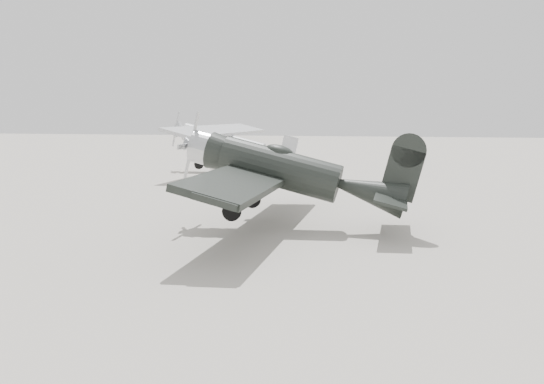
# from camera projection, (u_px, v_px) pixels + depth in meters

# --- Properties ---
(ground) EXTENTS (160.00, 160.00, 0.00)m
(ground) POSITION_uv_depth(u_px,v_px,m) (220.00, 263.00, 14.25)
(ground) COLOR #AEA79A
(ground) RESTS_ON ground
(lowwing_monoplane) EXTENTS (8.22, 11.45, 3.70)m
(lowwing_monoplane) POSITION_uv_depth(u_px,v_px,m) (291.00, 173.00, 18.39)
(lowwing_monoplane) COLOR black
(lowwing_monoplane) RESTS_ON ground
(highwing_monoplane) EXTENTS (9.03, 12.67, 3.58)m
(highwing_monoplane) POSITION_uv_depth(u_px,v_px,m) (228.00, 139.00, 36.19)
(highwing_monoplane) COLOR #A4A7AA
(highwing_monoplane) RESTS_ON ground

